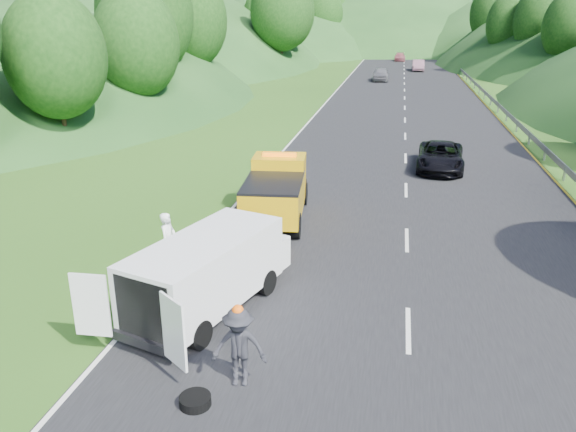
% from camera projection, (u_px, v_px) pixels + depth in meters
% --- Properties ---
extents(ground, '(320.00, 320.00, 0.00)m').
position_uv_depth(ground, '(302.00, 284.00, 16.28)').
color(ground, '#38661E').
rests_on(ground, ground).
extents(road_surface, '(14.00, 200.00, 0.02)m').
position_uv_depth(road_surface, '(405.00, 98.00, 52.70)').
color(road_surface, black).
rests_on(road_surface, ground).
extents(guardrail, '(0.06, 140.00, 1.52)m').
position_uv_depth(guardrail, '(471.00, 85.00, 62.95)').
color(guardrail, gray).
rests_on(guardrail, ground).
extents(tree_line_left, '(14.00, 140.00, 14.00)m').
position_uv_depth(tree_line_left, '(237.00, 73.00, 75.13)').
color(tree_line_left, '#285519').
rests_on(tree_line_left, ground).
extents(tree_line_right, '(14.00, 140.00, 14.00)m').
position_uv_depth(tree_line_right, '(573.00, 80.00, 67.61)').
color(tree_line_right, '#285519').
rests_on(tree_line_right, ground).
extents(hills_backdrop, '(201.00, 288.60, 44.00)m').
position_uv_depth(hills_backdrop, '(418.00, 47.00, 139.59)').
color(hills_backdrop, '#2D5B23').
rests_on(hills_backdrop, ground).
extents(tow_truck, '(2.53, 5.63, 2.35)m').
position_uv_depth(tow_truck, '(277.00, 190.00, 21.13)').
color(tow_truck, black).
rests_on(tow_truck, ground).
extents(white_van, '(4.10, 6.28, 2.07)m').
position_uv_depth(white_van, '(209.00, 270.00, 14.46)').
color(white_van, black).
rests_on(white_van, ground).
extents(woman, '(0.54, 0.70, 1.82)m').
position_uv_depth(woman, '(171.00, 270.00, 17.20)').
color(woman, white).
rests_on(woman, ground).
extents(child, '(0.58, 0.60, 0.97)m').
position_uv_depth(child, '(211.00, 291.00, 15.86)').
color(child, tan).
rests_on(child, ground).
extents(worker, '(1.22, 0.80, 1.77)m').
position_uv_depth(worker, '(240.00, 384.00, 11.87)').
color(worker, black).
rests_on(worker, ground).
extents(suitcase, '(0.37, 0.24, 0.55)m').
position_uv_depth(suitcase, '(171.00, 271.00, 16.46)').
color(suitcase, '#67684E').
rests_on(suitcase, ground).
extents(spare_tire, '(0.64, 0.64, 0.20)m').
position_uv_depth(spare_tire, '(196.00, 406.00, 11.21)').
color(spare_tire, black).
rests_on(spare_tire, ground).
extents(passing_suv, '(2.52, 4.94, 1.33)m').
position_uv_depth(passing_suv, '(439.00, 170.00, 28.35)').
color(passing_suv, black).
rests_on(passing_suv, ground).
extents(dist_car_a, '(1.81, 4.50, 1.53)m').
position_uv_depth(dist_car_a, '(380.00, 81.00, 66.48)').
color(dist_car_a, '#515156').
rests_on(dist_car_a, ground).
extents(dist_car_b, '(1.59, 4.55, 1.50)m').
position_uv_depth(dist_car_b, '(418.00, 71.00, 78.43)').
color(dist_car_b, '#6F4A59').
rests_on(dist_car_b, ground).
extents(dist_car_c, '(1.82, 4.47, 1.30)m').
position_uv_depth(dist_car_c, '(400.00, 61.00, 95.17)').
color(dist_car_c, '#8F474F').
rests_on(dist_car_c, ground).
extents(dist_car_d, '(1.81, 4.50, 1.53)m').
position_uv_depth(dist_car_d, '(394.00, 54.00, 113.17)').
color(dist_car_d, '#7A336A').
rests_on(dist_car_d, ground).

